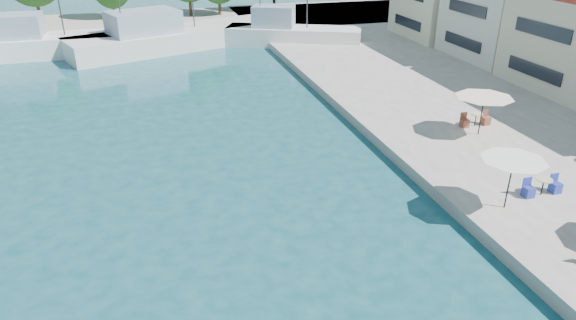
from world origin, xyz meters
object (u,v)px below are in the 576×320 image
object	(u,v)px
trawler_03	(171,37)
trawler_04	(290,35)
trawler_02	(41,44)
umbrella_white	(513,166)
umbrella_cream	(484,101)

from	to	relation	value
trawler_03	trawler_04	world-z (taller)	same
trawler_02	umbrella_white	size ratio (longest dim) A/B	6.57
trawler_03	trawler_04	bearing A→B (deg)	-30.07
trawler_03	trawler_02	bearing A→B (deg)	158.16
trawler_04	umbrella_cream	distance (m)	26.43
trawler_02	trawler_04	bearing A→B (deg)	-5.81
trawler_04	umbrella_white	distance (m)	33.39
trawler_03	umbrella_white	bearing A→B (deg)	-92.92
trawler_02	umbrella_white	world-z (taller)	trawler_02
trawler_02	umbrella_cream	xyz separation A→B (m)	(26.19, -28.55, 1.46)
trawler_04	umbrella_cream	bearing A→B (deg)	-58.42
umbrella_white	umbrella_cream	size ratio (longest dim) A/B	0.84
trawler_02	umbrella_white	bearing A→B (deg)	-57.73
trawler_02	umbrella_cream	distance (m)	38.77
trawler_02	umbrella_white	distance (m)	42.24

